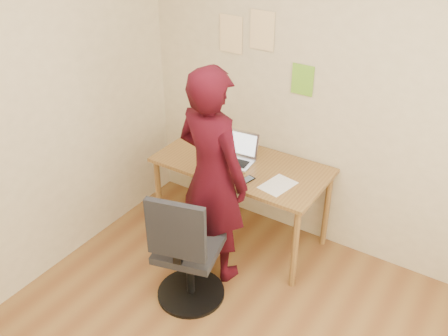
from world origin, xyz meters
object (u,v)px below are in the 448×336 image
Objects in this scene: desk at (242,173)px; office_chair at (186,257)px; laptop at (237,155)px; person at (212,177)px; phone at (247,180)px.

office_chair reaches higher than desk.
person reaches higher than laptop.
desk is at bearing 142.69° from phone.
person is at bearing -87.96° from desk.
desk is 0.49m from person.
office_chair is at bearing -85.59° from phone.
phone is 0.08× the size of person.
office_chair is at bearing -85.57° from desk.
desk is 1.43× the size of office_chair.
desk is 0.82× the size of person.
laptop is at bearing -70.45° from person.
desk is 0.15m from laptop.
office_chair reaches higher than laptop.
office_chair is at bearing 106.56° from person.
phone is 0.14× the size of office_chair.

